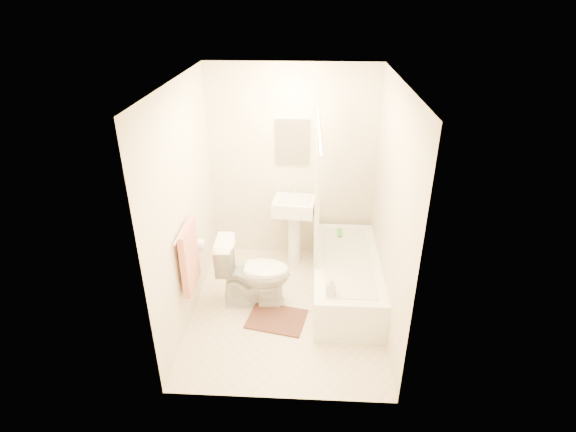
# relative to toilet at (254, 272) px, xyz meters

# --- Properties ---
(floor) EXTENTS (2.40, 2.40, 0.00)m
(floor) POSITION_rel_toilet_xyz_m (0.36, -0.10, -0.39)
(floor) COLOR beige
(floor) RESTS_ON ground
(ceiling) EXTENTS (2.40, 2.40, 0.00)m
(ceiling) POSITION_rel_toilet_xyz_m (0.36, -0.10, 2.01)
(ceiling) COLOR white
(ceiling) RESTS_ON ground
(wall_back) EXTENTS (2.00, 0.02, 2.40)m
(wall_back) POSITION_rel_toilet_xyz_m (0.36, 1.10, 0.81)
(wall_back) COLOR beige
(wall_back) RESTS_ON ground
(wall_left) EXTENTS (0.02, 2.40, 2.40)m
(wall_left) POSITION_rel_toilet_xyz_m (-0.64, -0.10, 0.81)
(wall_left) COLOR beige
(wall_left) RESTS_ON ground
(wall_right) EXTENTS (0.02, 2.40, 2.40)m
(wall_right) POSITION_rel_toilet_xyz_m (1.36, -0.10, 0.81)
(wall_right) COLOR beige
(wall_right) RESTS_ON ground
(mirror) EXTENTS (0.40, 0.03, 0.55)m
(mirror) POSITION_rel_toilet_xyz_m (0.36, 1.08, 1.11)
(mirror) COLOR white
(mirror) RESTS_ON wall_back
(curtain_rod) EXTENTS (0.03, 1.70, 0.03)m
(curtain_rod) POSITION_rel_toilet_xyz_m (0.66, -0.00, 1.61)
(curtain_rod) COLOR silver
(curtain_rod) RESTS_ON wall_back
(shower_curtain) EXTENTS (0.04, 0.80, 1.55)m
(shower_curtain) POSITION_rel_toilet_xyz_m (0.66, 0.40, 0.83)
(shower_curtain) COLOR silver
(shower_curtain) RESTS_ON curtain_rod
(towel_bar) EXTENTS (0.02, 0.60, 0.02)m
(towel_bar) POSITION_rel_toilet_xyz_m (-0.60, -0.35, 0.71)
(towel_bar) COLOR silver
(towel_bar) RESTS_ON wall_left
(towel) EXTENTS (0.06, 0.45, 0.66)m
(towel) POSITION_rel_toilet_xyz_m (-0.57, -0.35, 0.39)
(towel) COLOR #CC7266
(towel) RESTS_ON towel_bar
(toilet_paper) EXTENTS (0.11, 0.12, 0.12)m
(toilet_paper) POSITION_rel_toilet_xyz_m (-0.57, 0.02, 0.31)
(toilet_paper) COLOR white
(toilet_paper) RESTS_ON wall_left
(toilet) EXTENTS (0.80, 0.46, 0.77)m
(toilet) POSITION_rel_toilet_xyz_m (0.00, 0.00, 0.00)
(toilet) COLOR white
(toilet) RESTS_ON floor
(sink) EXTENTS (0.52, 0.43, 0.95)m
(sink) POSITION_rel_toilet_xyz_m (0.40, 0.85, 0.09)
(sink) COLOR white
(sink) RESTS_ON floor
(bathtub) EXTENTS (0.71, 1.63, 0.46)m
(bathtub) POSITION_rel_toilet_xyz_m (1.01, 0.20, -0.16)
(bathtub) COLOR white
(bathtub) RESTS_ON floor
(bath_mat) EXTENTS (0.66, 0.55, 0.02)m
(bath_mat) POSITION_rel_toilet_xyz_m (0.27, -0.29, -0.38)
(bath_mat) COLOR #543020
(bath_mat) RESTS_ON floor
(soap_bottle) EXTENTS (0.10, 0.10, 0.19)m
(soap_bottle) POSITION_rel_toilet_xyz_m (0.81, -0.44, 0.17)
(soap_bottle) COLOR silver
(soap_bottle) RESTS_ON bathtub
(scrub_brush) EXTENTS (0.06, 0.18, 0.04)m
(scrub_brush) POSITION_rel_toilet_xyz_m (0.95, 0.75, 0.09)
(scrub_brush) COLOR green
(scrub_brush) RESTS_ON bathtub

